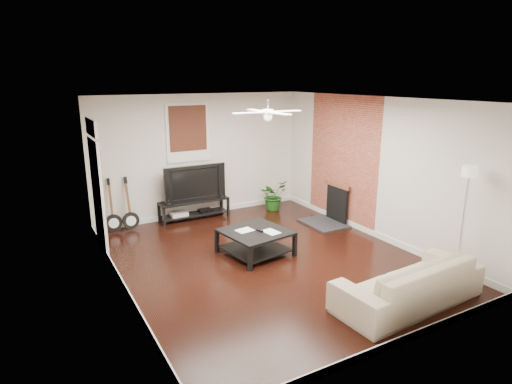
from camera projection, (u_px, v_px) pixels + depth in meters
room at (267, 183)px, 7.32m from camera, size 5.01×6.01×2.81m
brick_accent at (342, 160)px, 9.34m from camera, size 0.02×2.20×2.80m
fireplace at (330, 203)px, 9.44m from camera, size 0.80×1.10×0.92m
window_back at (188, 133)px, 9.54m from camera, size 1.00×0.06×1.30m
door_left at (98, 185)px, 7.80m from camera, size 0.08×1.00×2.50m
tv_stand at (194, 209)px, 9.83m from camera, size 1.59×0.42×0.45m
tv at (193, 182)px, 9.69m from camera, size 1.43×0.19×0.82m
coffee_table at (255, 242)px, 7.85m from camera, size 1.23×1.23×0.45m
sofa at (409, 281)px, 6.11m from camera, size 2.35×1.02×0.67m
floor_lamp at (463, 225)px, 6.62m from camera, size 0.33×0.33×1.88m
potted_plant at (273, 195)px, 10.46m from camera, size 0.80×0.74×0.73m
guitar_left at (112, 206)px, 8.87m from camera, size 0.38×0.28×1.15m
guitar_right at (129, 204)px, 9.01m from camera, size 0.36×0.26×1.15m
ceiling_fan at (268, 112)px, 7.01m from camera, size 1.24×1.24×0.32m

